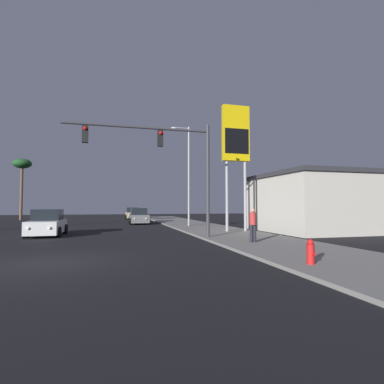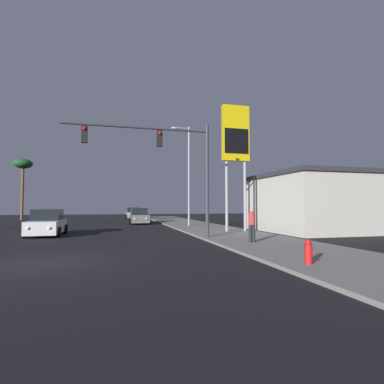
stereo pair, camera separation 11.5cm
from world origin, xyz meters
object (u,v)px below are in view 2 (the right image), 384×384
Objects in this scene: car_white at (47,224)px; car_grey at (139,217)px; palm_tree_far at (23,167)px; traffic_light_mast at (167,155)px; gas_station_sign at (236,140)px; car_tan at (133,214)px; fire_hydrant at (308,252)px; pedestrian_on_sidewalk at (252,223)px; street_lamp at (188,170)px.

car_white is 13.15m from car_grey.
palm_tree_far is at bearing -41.29° from car_grey.
traffic_light_mast is 0.89× the size of gas_station_sign.
car_grey is 12.28m from car_tan.
car_grey is 5.68× the size of fire_hydrant.
gas_station_sign is (5.86, -12.40, 5.86)m from car_grey.
traffic_light_mast reaches higher than pedestrian_on_sidewalk.
car_grey is at bearing 102.21° from pedestrian_on_sidewalk.
pedestrian_on_sidewalk is (0.20, -12.72, -4.08)m from street_lamp.
traffic_light_mast is at bearing 90.77° from car_grey.
car_white is 1.00× the size of car_grey.
fire_hydrant is (3.27, -24.21, -0.27)m from car_grey.
gas_station_sign is (5.81, -24.68, 5.86)m from car_tan.
car_white and car_tan have the same top height.
traffic_light_mast is 10.59× the size of fire_hydrant.
gas_station_sign is 5.39× the size of pedestrian_on_sidewalk.
gas_station_sign is at bearing 114.82° from car_grey.
palm_tree_far is (-17.98, 36.93, 6.73)m from fire_hydrant.
palm_tree_far reaches higher than car_tan.
car_tan is 16.11m from palm_tree_far.
gas_station_sign is at bearing 31.19° from traffic_light_mast.
car_grey is (6.68, 11.32, 0.00)m from car_white.
car_grey is at bearing 122.73° from street_lamp.
palm_tree_far is at bearing -2.95° from car_tan.
car_tan is at bearing -90.65° from car_grey.
car_tan is 2.59× the size of pedestrian_on_sidewalk.
car_grey is 0.48× the size of street_lamp.
palm_tree_far is (-14.75, 0.44, 6.46)m from car_tan.
street_lamp is (3.81, -18.27, 4.36)m from car_tan.
car_tan is 0.48× the size of gas_station_sign.
palm_tree_far reaches higher than pedestrian_on_sidewalk.
traffic_light_mast is at bearing -148.81° from gas_station_sign.
fire_hydrant is at bearing -102.36° from gas_station_sign.
car_white is 16.28m from fire_hydrant.
gas_station_sign reaches higher than palm_tree_far.
street_lamp is 18.81m from fire_hydrant.
pedestrian_on_sidewalk is at bearing 101.76° from car_grey.
gas_station_sign is 8.61m from pedestrian_on_sidewalk.
gas_station_sign reaches higher than car_grey.
car_grey is 2.59× the size of pedestrian_on_sidewalk.
traffic_light_mast is at bearing 147.42° from car_white.
traffic_light_mast is 32.29m from palm_tree_far.
car_tan is 0.48× the size of street_lamp.
gas_station_sign is 1.08× the size of palm_tree_far.
palm_tree_far is at bearing 134.78° from street_lamp.
gas_station_sign reaches higher than fire_hydrant.
gas_station_sign is at bearing 174.72° from car_white.
car_grey is 1.00× the size of car_tan.
car_tan is at bearing 97.37° from pedestrian_on_sidewalk.
car_grey is 24.43m from fire_hydrant.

